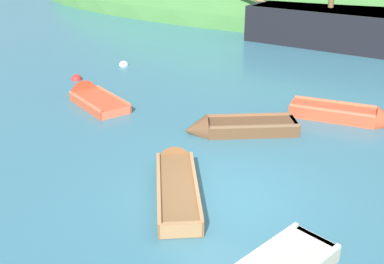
{
  "coord_description": "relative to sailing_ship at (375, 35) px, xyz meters",
  "views": [
    {
      "loc": [
        3.5,
        -8.51,
        5.65
      ],
      "look_at": [
        -2.1,
        2.41,
        0.25
      ],
      "focal_mm": 43.64,
      "sensor_mm": 36.0,
      "label": 1
    }
  ],
  "objects": [
    {
      "name": "rowboat_near_dock",
      "position": [
        -2.19,
        -12.95,
        -0.6
      ],
      "size": [
        3.37,
        2.56,
        0.94
      ],
      "rotation": [
        0.0,
        0.0,
        3.68
      ],
      "color": "brown",
      "rests_on": "ground"
    },
    {
      "name": "buoy_red",
      "position": [
        -9.93,
        -10.94,
        -0.72
      ],
      "size": [
        0.44,
        0.44,
        0.44
      ],
      "primitive_type": "sphere",
      "color": "red",
      "rests_on": "ground"
    },
    {
      "name": "ground_plane",
      "position": [
        -0.99,
        -16.42,
        -0.72
      ],
      "size": [
        120.0,
        120.0,
        0.0
      ],
      "primitive_type": "plane",
      "color": "teal"
    },
    {
      "name": "rowboat_center",
      "position": [
        0.6,
        -10.41,
        -0.58
      ],
      "size": [
        3.38,
        1.17,
        0.9
      ],
      "rotation": [
        0.0,
        0.0,
        0.08
      ],
      "color": "#C64C2D",
      "rests_on": "ground"
    },
    {
      "name": "sailing_ship",
      "position": [
        0.0,
        0.0,
        0.0
      ],
      "size": [
        15.13,
        5.09,
        11.93
      ],
      "rotation": [
        0.0,
        0.0,
        3.04
      ],
      "color": "black",
      "rests_on": "ground"
    },
    {
      "name": "buoy_white",
      "position": [
        -9.45,
        -8.32,
        -0.72
      ],
      "size": [
        0.41,
        0.41,
        0.41
      ],
      "primitive_type": "sphere",
      "color": "white",
      "rests_on": "ground"
    },
    {
      "name": "shore_hill",
      "position": [
        -6.85,
        12.55,
        -0.72
      ],
      "size": [
        48.23,
        23.73,
        12.76
      ],
      "primitive_type": "ellipsoid",
      "color": "#477F3D",
      "rests_on": "ground"
    },
    {
      "name": "rowboat_outer_right",
      "position": [
        -2.25,
        -16.48,
        -0.6
      ],
      "size": [
        2.78,
        3.75,
        0.87
      ],
      "rotation": [
        0.0,
        0.0,
        2.12
      ],
      "color": "brown",
      "rests_on": "ground"
    },
    {
      "name": "rowboat_far",
      "position": [
        -7.71,
        -12.75,
        -0.64
      ],
      "size": [
        3.26,
        2.36,
        1.08
      ],
      "rotation": [
        0.0,
        0.0,
        2.68
      ],
      "color": "#C64C2D",
      "rests_on": "ground"
    }
  ]
}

